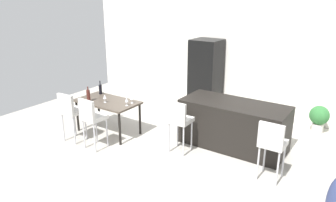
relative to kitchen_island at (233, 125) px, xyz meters
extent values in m
plane|color=#ADA89E|center=(-0.49, -0.78, -0.46)|extent=(10.00, 10.00, 0.00)
cube|color=silver|center=(-0.49, 2.13, 0.99)|extent=(10.00, 0.12, 2.90)
cube|color=black|center=(0.00, 0.00, 0.00)|extent=(2.07, 0.90, 0.92)
cube|color=beige|center=(-0.76, -0.77, 0.19)|extent=(0.41, 0.41, 0.08)
cube|color=beige|center=(-0.75, -0.94, 0.41)|extent=(0.40, 0.07, 0.36)
cylinder|color=#B2B2B7|center=(-0.92, -0.62, -0.16)|extent=(0.03, 0.03, 0.61)
cylinder|color=#B2B2B7|center=(-0.60, -0.60, -0.16)|extent=(0.03, 0.03, 0.61)
cylinder|color=#B2B2B7|center=(-0.91, -0.93, -0.16)|extent=(0.03, 0.03, 0.61)
cylinder|color=#B2B2B7|center=(-0.59, -0.92, -0.16)|extent=(0.03, 0.03, 0.61)
cube|color=beige|center=(1.01, -0.77, 0.19)|extent=(0.40, 0.40, 0.08)
cube|color=beige|center=(1.01, -0.94, 0.41)|extent=(0.40, 0.06, 0.36)
cylinder|color=#B2B2B7|center=(0.85, -0.61, -0.16)|extent=(0.03, 0.03, 0.61)
cylinder|color=#B2B2B7|center=(1.17, -0.61, -0.16)|extent=(0.03, 0.03, 0.61)
cylinder|color=#B2B2B7|center=(0.85, -0.93, -0.16)|extent=(0.03, 0.03, 0.61)
cylinder|color=#B2B2B7|center=(1.17, -0.93, -0.16)|extent=(0.03, 0.03, 0.61)
cube|color=#4C4238|center=(-2.54, -0.91, 0.26)|extent=(1.38, 0.77, 0.04)
cylinder|color=black|center=(-3.17, -0.59, -0.11)|extent=(0.05, 0.05, 0.70)
cylinder|color=black|center=(-1.91, -0.59, -0.11)|extent=(0.05, 0.05, 0.70)
cylinder|color=black|center=(-3.17, -1.24, -0.11)|extent=(0.05, 0.05, 0.70)
cylinder|color=black|center=(-1.91, -1.24, -0.11)|extent=(0.05, 0.05, 0.70)
cube|color=beige|center=(-2.85, -1.60, 0.19)|extent=(0.42, 0.42, 0.08)
cube|color=beige|center=(-2.84, -1.77, 0.41)|extent=(0.40, 0.08, 0.36)
cylinder|color=#B2B2B7|center=(-3.02, -1.44, -0.16)|extent=(0.03, 0.03, 0.61)
cylinder|color=#B2B2B7|center=(-2.70, -1.43, -0.16)|extent=(0.03, 0.03, 0.61)
cylinder|color=#B2B2B7|center=(-3.00, -1.76, -0.16)|extent=(0.03, 0.03, 0.61)
cylinder|color=#B2B2B7|center=(-2.68, -1.75, -0.16)|extent=(0.03, 0.03, 0.61)
cube|color=beige|center=(-2.23, -1.60, 0.19)|extent=(0.42, 0.42, 0.08)
cube|color=beige|center=(-2.24, -1.77, 0.41)|extent=(0.40, 0.08, 0.36)
cylinder|color=#B2B2B7|center=(-2.38, -1.43, -0.16)|extent=(0.03, 0.03, 0.61)
cylinder|color=#B2B2B7|center=(-2.06, -1.44, -0.16)|extent=(0.03, 0.03, 0.61)
cylinder|color=#B2B2B7|center=(-2.40, -1.75, -0.16)|extent=(0.03, 0.03, 0.61)
cylinder|color=#B2B2B7|center=(-2.08, -1.76, -0.16)|extent=(0.03, 0.03, 0.61)
cylinder|color=#471E19|center=(-2.85, -1.16, 0.41)|extent=(0.08, 0.08, 0.25)
cylinder|color=#471E19|center=(-2.85, -1.16, 0.57)|extent=(0.03, 0.03, 0.07)
cylinder|color=black|center=(-3.01, -0.64, 0.39)|extent=(0.07, 0.07, 0.22)
cylinder|color=black|center=(-3.01, -0.64, 0.55)|extent=(0.03, 0.03, 0.10)
cylinder|color=silver|center=(-1.98, -0.91, 0.28)|extent=(0.06, 0.06, 0.00)
cylinder|color=silver|center=(-1.98, -0.91, 0.32)|extent=(0.01, 0.01, 0.08)
cone|color=silver|center=(-1.98, -0.91, 0.41)|extent=(0.07, 0.07, 0.09)
cylinder|color=silver|center=(-2.00, -0.73, 0.28)|extent=(0.06, 0.06, 0.00)
cylinder|color=silver|center=(-2.00, -0.73, 0.32)|extent=(0.01, 0.01, 0.08)
cone|color=silver|center=(-2.00, -0.73, 0.41)|extent=(0.07, 0.07, 0.09)
cylinder|color=silver|center=(-2.51, -1.02, 0.28)|extent=(0.06, 0.06, 0.00)
cylinder|color=silver|center=(-2.51, -1.02, 0.32)|extent=(0.01, 0.01, 0.08)
cone|color=silver|center=(-2.51, -1.02, 0.41)|extent=(0.07, 0.07, 0.09)
cube|color=black|center=(-1.53, 1.69, 0.46)|extent=(0.72, 0.68, 1.84)
cylinder|color=beige|center=(1.30, 1.68, -0.35)|extent=(0.24, 0.24, 0.22)
sphere|color=#2D6B33|center=(1.30, 1.68, -0.05)|extent=(0.42, 0.42, 0.42)
camera|label=1|loc=(2.26, -5.62, 2.50)|focal=34.45mm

